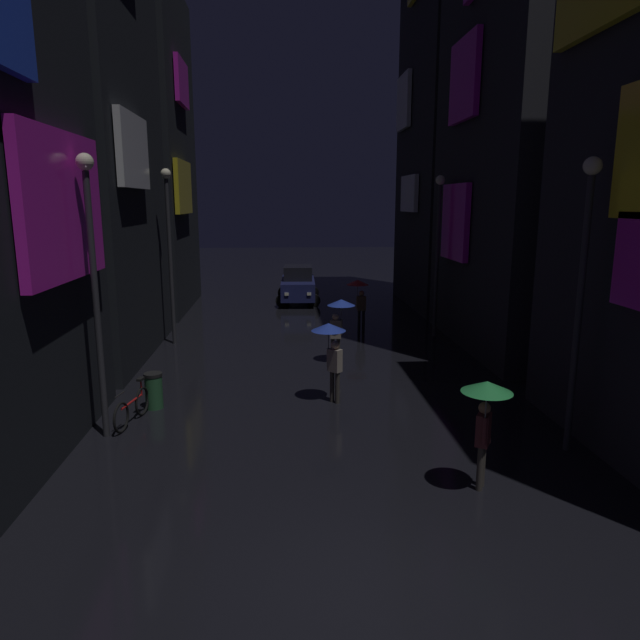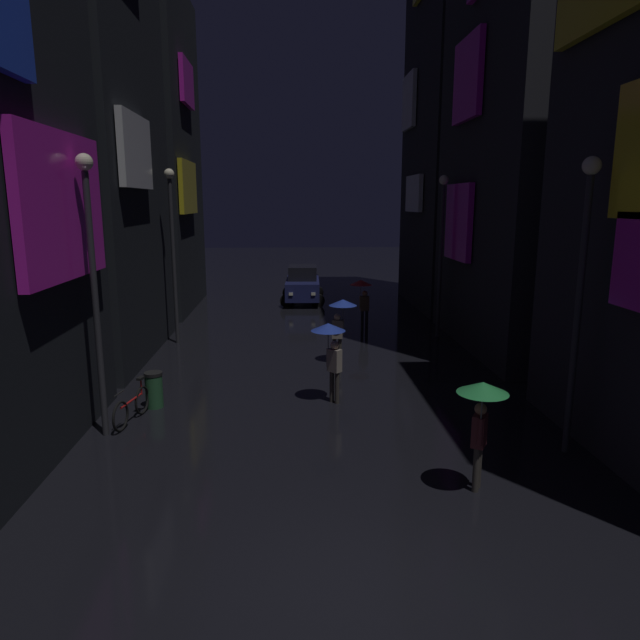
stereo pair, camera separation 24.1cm
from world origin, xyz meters
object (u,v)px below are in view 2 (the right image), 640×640
(car_distant, at_px, (303,285))
(pedestrian_midstreet_centre_green, at_px, (482,406))
(bicycle_parked_at_storefront, at_px, (132,407))
(streetlamp_left_far, at_px, (173,238))
(pedestrian_midstreet_left_blue, at_px, (330,340))
(trash_bin, at_px, (154,390))
(streetlamp_right_far, at_px, (441,239))
(streetlamp_right_near, at_px, (581,276))
(pedestrian_near_crossing_blue, at_px, (341,313))
(streetlamp_left_near, at_px, (93,268))
(pedestrian_foreground_left_red, at_px, (362,291))

(car_distant, bearing_deg, pedestrian_midstreet_centre_green, -82.57)
(bicycle_parked_at_storefront, distance_m, streetlamp_left_far, 8.63)
(pedestrian_midstreet_left_blue, relative_size, trash_bin, 2.28)
(streetlamp_right_far, bearing_deg, streetlamp_right_near, -90.00)
(streetlamp_left_far, bearing_deg, pedestrian_midstreet_centre_green, -57.10)
(streetlamp_right_far, distance_m, trash_bin, 12.35)
(streetlamp_right_near, relative_size, streetlamp_left_far, 0.95)
(pedestrian_midstreet_left_blue, bearing_deg, streetlamp_right_near, -34.97)
(pedestrian_midstreet_left_blue, bearing_deg, streetlamp_left_far, 127.93)
(streetlamp_left_far, bearing_deg, pedestrian_midstreet_left_blue, -52.07)
(pedestrian_near_crossing_blue, distance_m, pedestrian_midstreet_left_blue, 3.71)
(pedestrian_midstreet_centre_green, bearing_deg, streetlamp_left_near, 158.04)
(pedestrian_midstreet_centre_green, height_order, streetlamp_left_far, streetlamp_left_far)
(pedestrian_midstreet_left_blue, relative_size, car_distant, 0.50)
(streetlamp_left_near, bearing_deg, streetlamp_left_far, 90.00)
(pedestrian_foreground_left_red, bearing_deg, pedestrian_midstreet_left_blue, -102.84)
(pedestrian_foreground_left_red, bearing_deg, streetlamp_right_far, -19.80)
(pedestrian_near_crossing_blue, relative_size, bicycle_parked_at_storefront, 1.18)
(bicycle_parked_at_storefront, distance_m, streetlamp_right_near, 10.39)
(pedestrian_midstreet_centre_green, xyz_separation_m, trash_bin, (-6.85, 4.80, -1.20))
(bicycle_parked_at_storefront, xyz_separation_m, streetlamp_right_near, (9.60, -2.18, 3.35))
(pedestrian_near_crossing_blue, xyz_separation_m, car_distant, (-0.95, 11.68, -0.74))
(pedestrian_midstreet_centre_green, height_order, car_distant, pedestrian_midstreet_centre_green)
(car_distant, distance_m, streetlamp_left_far, 10.35)
(streetlamp_right_near, bearing_deg, pedestrian_midstreet_centre_green, -146.53)
(pedestrian_near_crossing_blue, bearing_deg, bicycle_parked_at_storefront, -138.58)
(bicycle_parked_at_storefront, distance_m, trash_bin, 1.05)
(bicycle_parked_at_storefront, bearing_deg, streetlamp_left_far, 92.93)
(bicycle_parked_at_storefront, xyz_separation_m, car_distant, (4.50, 16.49, 0.54))
(pedestrian_midstreet_centre_green, relative_size, bicycle_parked_at_storefront, 1.18)
(streetlamp_right_near, distance_m, streetlamp_left_far, 14.18)
(bicycle_parked_at_storefront, xyz_separation_m, trash_bin, (0.30, 1.00, 0.08))
(pedestrian_near_crossing_blue, xyz_separation_m, streetlamp_left_far, (-5.85, 3.07, 2.23))
(pedestrian_foreground_left_red, xyz_separation_m, streetlamp_right_far, (2.87, -1.03, 2.13))
(pedestrian_foreground_left_red, relative_size, bicycle_parked_at_storefront, 1.18)
(pedestrian_near_crossing_blue, xyz_separation_m, streetlamp_left_near, (-5.85, -5.56, 2.13))
(pedestrian_foreground_left_red, bearing_deg, streetlamp_left_near, -124.96)
(car_distant, height_order, streetlamp_right_far, streetlamp_right_far)
(pedestrian_midstreet_left_blue, xyz_separation_m, streetlamp_left_far, (-5.24, 6.72, 2.23))
(streetlamp_right_far, relative_size, streetlamp_right_near, 1.02)
(streetlamp_left_near, bearing_deg, pedestrian_midstreet_centre_green, -21.96)
(pedestrian_midstreet_left_blue, bearing_deg, pedestrian_foreground_left_red, 77.16)
(pedestrian_foreground_left_red, height_order, streetlamp_left_near, streetlamp_left_near)
(pedestrian_foreground_left_red, height_order, streetlamp_right_near, streetlamp_right_near)
(streetlamp_left_near, bearing_deg, pedestrian_midstreet_left_blue, 19.96)
(pedestrian_near_crossing_blue, bearing_deg, trash_bin, -143.57)
(pedestrian_foreground_left_red, xyz_separation_m, streetlamp_left_far, (-7.13, -1.57, 2.23))
(pedestrian_midstreet_centre_green, bearing_deg, pedestrian_midstreet_left_blue, 115.04)
(streetlamp_right_far, height_order, streetlamp_right_near, streetlamp_right_far)
(pedestrian_near_crossing_blue, relative_size, pedestrian_midstreet_centre_green, 1.00)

